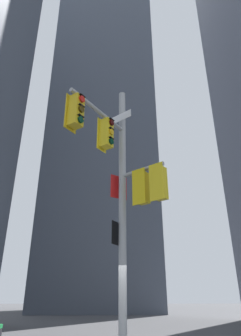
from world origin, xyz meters
The scene contains 2 objects.
building_mid_block centered at (-1.62, 27.51, 24.82)m, with size 13.36×13.36×49.65m, color #4C5460.
signal_pole_assembly centered at (-0.06, -0.56, 5.02)m, with size 3.04×2.65×8.75m.
Camera 1 is at (-0.38, -9.07, 1.70)m, focal length 31.16 mm.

